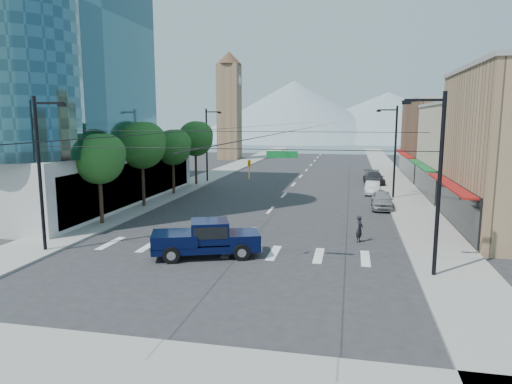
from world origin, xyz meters
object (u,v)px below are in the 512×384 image
pickup_truck (206,238)px  parked_car_mid (372,188)px  parked_car_far (374,178)px  pedestrian (360,229)px  parked_car_near (382,200)px

pickup_truck → parked_car_mid: bearing=47.5°
parked_car_mid → parked_car_far: size_ratio=0.76×
pedestrian → parked_car_near: 11.76m
parked_car_mid → parked_car_near: bearing=-81.9°
pickup_truck → parked_car_near: pickup_truck is taller
pedestrian → parked_car_near: size_ratio=0.38×
pickup_truck → parked_car_far: bearing=51.6°
pedestrian → parked_car_far: pedestrian is taller
parked_car_mid → parked_car_far: (0.47, 7.40, 0.11)m
parked_car_near → parked_car_mid: bearing=94.1°
parked_car_near → parked_car_far: bearing=90.8°
pickup_truck → parked_car_near: (10.68, 16.48, -0.31)m
pedestrian → parked_car_near: (2.09, 11.57, -0.09)m
pickup_truck → parked_car_mid: size_ratio=1.60×
parked_car_far → parked_car_near: bearing=-94.3°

